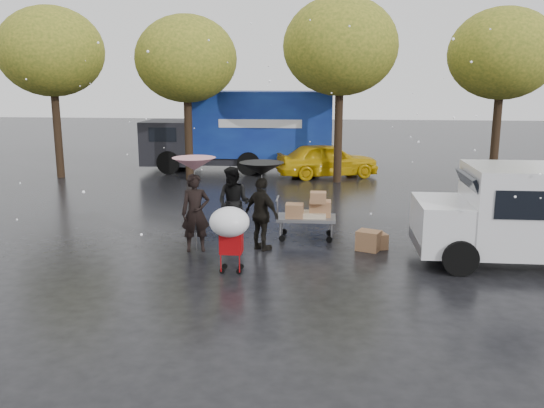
# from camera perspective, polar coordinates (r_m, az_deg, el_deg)

# --- Properties ---
(ground) EXTENTS (90.00, 90.00, 0.00)m
(ground) POSITION_cam_1_polar(r_m,az_deg,el_deg) (13.60, -3.58, -5.10)
(ground) COLOR black
(ground) RESTS_ON ground
(person_pink) EXTENTS (0.78, 0.62, 1.87)m
(person_pink) POSITION_cam_1_polar(r_m,az_deg,el_deg) (13.82, -7.58, -0.88)
(person_pink) COLOR black
(person_pink) RESTS_ON ground
(person_middle) EXTENTS (1.08, 0.96, 1.86)m
(person_middle) POSITION_cam_1_polar(r_m,az_deg,el_deg) (14.85, -3.83, 0.12)
(person_middle) COLOR black
(person_middle) RESTS_ON ground
(person_black) EXTENTS (1.09, 0.98, 1.78)m
(person_black) POSITION_cam_1_polar(r_m,az_deg,el_deg) (13.78, -1.01, -1.01)
(person_black) COLOR black
(person_black) RESTS_ON ground
(umbrella_pink) EXTENTS (1.02, 1.02, 2.26)m
(umbrella_pink) POSITION_cam_1_polar(r_m,az_deg,el_deg) (13.60, -7.73, 3.94)
(umbrella_pink) COLOR #4C4C4C
(umbrella_pink) RESTS_ON ground
(umbrella_black) EXTENTS (1.06, 1.06, 2.14)m
(umbrella_black) POSITION_cam_1_polar(r_m,az_deg,el_deg) (13.56, -1.03, 3.51)
(umbrella_black) COLOR #4C4C4C
(umbrella_black) RESTS_ON ground
(vendor_cart) EXTENTS (1.52, 0.80, 1.27)m
(vendor_cart) POSITION_cam_1_polar(r_m,az_deg,el_deg) (14.78, 3.74, -0.75)
(vendor_cart) COLOR slate
(vendor_cart) RESTS_ON ground
(shopping_cart) EXTENTS (0.84, 0.84, 1.46)m
(shopping_cart) POSITION_cam_1_polar(r_m,az_deg,el_deg) (12.06, -4.21, -2.14)
(shopping_cart) COLOR #A7090D
(shopping_cart) RESTS_ON ground
(white_van) EXTENTS (4.91, 2.18, 2.20)m
(white_van) POSITION_cam_1_polar(r_m,az_deg,el_deg) (13.98, 24.78, -0.83)
(white_van) COLOR white
(white_van) RESTS_ON ground
(blue_truck) EXTENTS (8.30, 2.60, 3.50)m
(blue_truck) POSITION_cam_1_polar(r_m,az_deg,el_deg) (25.59, -2.73, 7.20)
(blue_truck) COLOR navy
(blue_truck) RESTS_ON ground
(box_ground_near) EXTENTS (0.66, 0.61, 0.48)m
(box_ground_near) POSITION_cam_1_polar(r_m,az_deg,el_deg) (14.10, 9.55, -3.59)
(box_ground_near) COLOR #926040
(box_ground_near) RESTS_ON ground
(box_ground_far) EXTENTS (0.58, 0.51, 0.38)m
(box_ground_far) POSITION_cam_1_polar(r_m,az_deg,el_deg) (14.28, 10.30, -3.64)
(box_ground_far) COLOR #926040
(box_ground_far) RESTS_ON ground
(yellow_taxi) EXTENTS (4.54, 2.92, 1.44)m
(yellow_taxi) POSITION_cam_1_polar(r_m,az_deg,el_deg) (24.22, 5.50, 4.39)
(yellow_taxi) COLOR #E4B10C
(yellow_taxi) RESTS_ON ground
(tree_row) EXTENTS (21.60, 4.40, 7.12)m
(tree_row) POSITION_cam_1_polar(r_m,az_deg,el_deg) (22.96, -0.89, 14.77)
(tree_row) COLOR black
(tree_row) RESTS_ON ground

